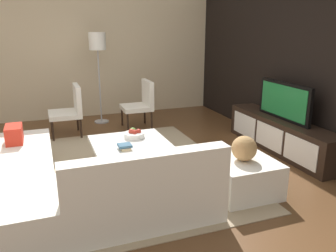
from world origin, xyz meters
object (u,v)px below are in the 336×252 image
coffee_table (131,155)px  floor_lamp (98,47)px  decorative_ball (244,148)px  book_stack (125,147)px  accent_chair_near (70,108)px  ottoman (242,177)px  accent_chair_far (141,101)px  television (284,101)px  sectional_couch (55,182)px  fruit_bowl (134,134)px  media_console (281,135)px

coffee_table → floor_lamp: size_ratio=0.57×
decorative_ball → book_stack: bearing=-127.1°
accent_chair_near → ottoman: 3.32m
accent_chair_far → decorative_ball: 2.97m
decorative_ball → accent_chair_near: bearing=-151.1°
television → ottoman: 1.71m
floor_lamp → decorative_ball: floor_lamp is taller
book_stack → floor_lamp: bearing=176.5°
decorative_ball → ottoman: bearing=0.0°
accent_chair_near → book_stack: accent_chair_near is taller
sectional_couch → floor_lamp: (-3.09, 1.02, 1.18)m
coffee_table → book_stack: size_ratio=5.62×
coffee_table → accent_chair_far: (-1.87, 0.69, 0.29)m
accent_chair_near → book_stack: bearing=3.6°
coffee_table → accent_chair_near: size_ratio=1.13×
fruit_bowl → accent_chair_far: size_ratio=0.32×
media_console → coffee_table: size_ratio=2.20×
accent_chair_near → media_console: bearing=47.3°
book_stack → coffee_table: bearing=149.7°
ottoman → book_stack: (-0.86, -1.14, 0.21)m
book_stack → media_console: bearing=92.7°
sectional_couch → coffee_table: 1.17m
media_console → floor_lamp: floor_lamp is taller
sectional_couch → fruit_bowl: (-0.81, 1.08, 0.16)m
floor_lamp → ottoman: (3.54, 0.98, -1.25)m
media_console → fruit_bowl: fruit_bowl is taller
television → fruit_bowl: bearing=-97.3°
floor_lamp → accent_chair_far: (0.59, 0.65, -0.96)m
sectional_couch → book_stack: size_ratio=14.43×
sectional_couch → ottoman: (0.45, 2.00, -0.07)m
fruit_bowl → book_stack: bearing=-29.5°
coffee_table → floor_lamp: 2.76m
television → coffee_table: 2.37m
accent_chair_near → decorative_ball: (2.90, 1.60, 0.05)m
coffee_table → accent_chair_near: bearing=-162.1°
coffee_table → television: bearing=87.5°
ottoman → media_console: bearing=127.4°
decorative_ball → television: bearing=127.4°
media_console → floor_lamp: size_ratio=1.27×
ottoman → decorative_ball: bearing=0.0°
sectional_couch → coffee_table: size_ratio=2.57×
coffee_table → fruit_bowl: bearing=151.4°
television → book_stack: size_ratio=6.23×
fruit_bowl → decorative_ball: (1.26, 0.92, 0.11)m
accent_chair_near → accent_chair_far: 1.28m
media_console → fruit_bowl: bearing=-97.3°
television → decorative_ball: size_ratio=3.90×
decorative_ball → accent_chair_far: bearing=-173.7°
sectional_couch → fruit_bowl: size_ratio=9.06×
accent_chair_near → floor_lamp: floor_lamp is taller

